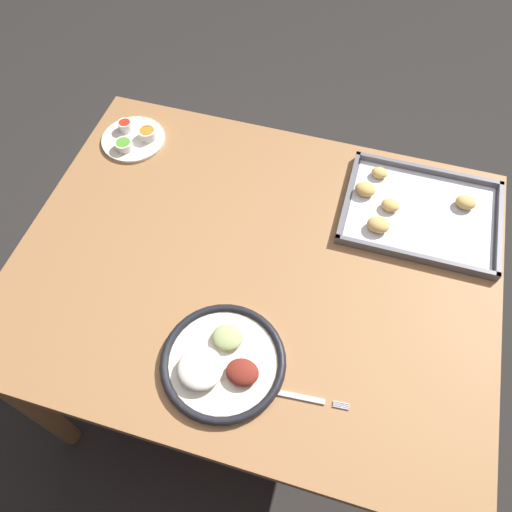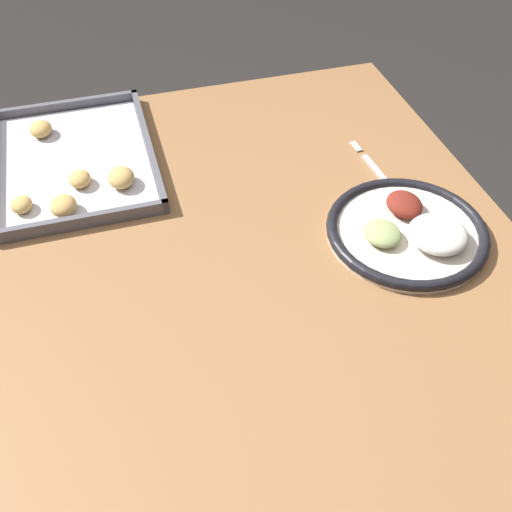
# 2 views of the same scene
# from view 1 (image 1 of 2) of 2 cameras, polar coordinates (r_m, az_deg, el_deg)

# --- Properties ---
(ground_plane) EXTENTS (8.00, 8.00, 0.00)m
(ground_plane) POSITION_cam_1_polar(r_m,az_deg,el_deg) (1.96, -0.06, -12.61)
(ground_plane) COLOR #282623
(dining_table) EXTENTS (1.21, 0.95, 0.77)m
(dining_table) POSITION_cam_1_polar(r_m,az_deg,el_deg) (1.35, -0.08, -3.05)
(dining_table) COLOR olive
(dining_table) RESTS_ON ground_plane
(dinner_plate) EXTENTS (0.28, 0.28, 0.05)m
(dinner_plate) POSITION_cam_1_polar(r_m,az_deg,el_deg) (1.14, -3.97, -11.99)
(dinner_plate) COLOR beige
(dinner_plate) RESTS_ON dining_table
(fork) EXTENTS (0.21, 0.03, 0.00)m
(fork) POSITION_cam_1_polar(r_m,az_deg,el_deg) (1.12, 4.48, -15.66)
(fork) COLOR #B2B2B7
(fork) RESTS_ON dining_table
(saucer_plate) EXTENTS (0.19, 0.19, 0.04)m
(saucer_plate) POSITION_cam_1_polar(r_m,az_deg,el_deg) (1.57, -13.81, 12.99)
(saucer_plate) COLOR beige
(saucer_plate) RESTS_ON dining_table
(baking_tray) EXTENTS (0.41, 0.31, 0.04)m
(baking_tray) POSITION_cam_1_polar(r_m,az_deg,el_deg) (1.41, 17.79, 4.94)
(baking_tray) COLOR #595960
(baking_tray) RESTS_ON dining_table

